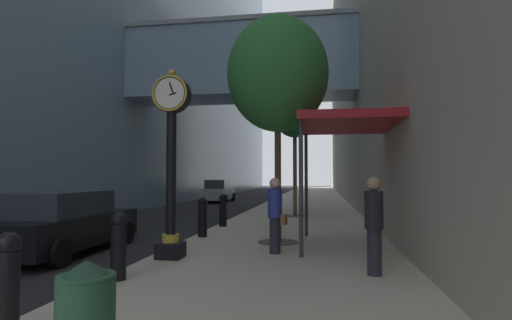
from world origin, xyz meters
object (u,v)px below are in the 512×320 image
Objects in this scene: bollard_fifth at (223,209)px; trash_bin at (86,317)px; pedestrian_walking at (275,213)px; car_silver_mid at (218,191)px; bollard_nearest at (7,282)px; bollard_fourth at (203,216)px; street_tree_mid_near at (295,114)px; bollard_second at (118,244)px; street_clock at (171,154)px; street_tree_near at (278,75)px; car_black_near at (63,223)px; pedestrian_by_clock at (374,222)px.

trash_bin is at bearing -82.63° from bollard_fifth.
pedestrian_walking is 21.71m from car_silver_mid.
bollard_fourth is (0.00, 7.66, 0.00)m from bollard_nearest.
car_silver_mid is (-6.60, 11.59, -4.04)m from street_tree_mid_near.
bollard_second and bollard_fourth have the same top height.
bollard_second is at bearing -96.20° from street_clock.
bollard_fifth is (-0.21, 5.72, -1.70)m from street_clock.
bollard_nearest is 10.21m from bollard_fifth.
car_silver_mid is at bearing 101.96° from trash_bin.
trash_bin is (-0.93, -7.73, -4.13)m from street_tree_near.
street_clock is 5.62m from trash_bin.
pedestrian_walking is 5.41m from car_black_near.
street_tree_near reaches higher than car_silver_mid.
pedestrian_by_clock is (2.14, -3.41, -3.70)m from street_tree_near.
bollard_second is 0.66× the size of pedestrian_by_clock.
pedestrian_by_clock is at bearing 13.32° from bollard_second.
street_tree_near is at bearing 49.90° from street_clock.
street_tree_near is (2.13, 2.53, 2.35)m from street_clock.
pedestrian_walking is at bearing -42.39° from bollard_fourth.
car_black_near is (-7.43, 1.64, -0.33)m from pedestrian_by_clock.
bollard_fourth is 8.48m from trash_bin.
street_tree_near is (2.34, 4.47, 4.04)m from bollard_second.
bollard_fourth is 0.67× the size of pedestrian_walking.
car_black_near is (-3.16, 0.76, -1.69)m from street_clock.
bollard_nearest is at bearing -92.68° from street_clock.
street_tree_near reaches higher than street_tree_mid_near.
pedestrian_by_clock is 0.40× the size of car_silver_mid.
street_clock is 2.59m from bollard_second.
pedestrian_by_clock is at bearing -11.60° from street_clock.
bollard_second is 0.26× the size of car_black_near.
street_tree_near is at bearing 122.11° from pedestrian_by_clock.
street_tree_near is at bearing -70.88° from car_silver_mid.
bollard_fifth is at bearing 97.37° from trash_bin.
street_tree_near reaches higher than bollard_nearest.
pedestrian_walking is at bearing 49.51° from bollard_second.
bollard_fifth reaches higher than trash_bin.
car_silver_mid is at bearing 103.02° from bollard_fourth.
bollard_nearest and bollard_fifth have the same top height.
pedestrian_by_clock is (4.27, -0.88, -1.36)m from street_clock.
car_silver_mid is (-4.26, 15.85, 0.06)m from bollard_fifth.
trash_bin is 5.32m from pedestrian_by_clock.
bollard_fourth and bollard_fifth have the same top height.
bollard_fifth is 5.39m from pedestrian_walking.
bollard_nearest is at bearing -60.70° from car_black_near.
bollard_second is 1.00× the size of bollard_fifth.
pedestrian_by_clock reaches higher than pedestrian_walking.
street_tree_near reaches higher than pedestrian_walking.
street_clock is 3.57× the size of bollard_fourth.
street_clock is 2.35× the size of pedestrian_by_clock.
bollard_nearest is 5.77m from pedestrian_by_clock.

